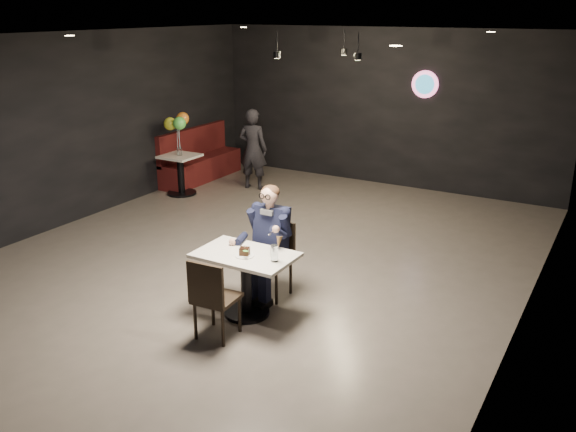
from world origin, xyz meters
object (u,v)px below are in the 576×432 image
Objects in this scene: chair_far at (271,261)px; passerby at (253,149)px; chair_near at (217,296)px; side_table at (181,174)px; seated_man at (271,240)px; sundae_glass at (274,253)px; booth_bench at (201,155)px; main_table at (246,284)px; balloon_vase at (179,151)px.

passerby is (-2.74, 3.82, 0.31)m from chair_far.
chair_near is 5.39m from side_table.
sundae_glass is at bearing -55.62° from seated_man.
sundae_glass reaches higher than chair_near.
sundae_glass is (0.39, -0.57, 0.12)m from seated_man.
seated_man reaches higher than chair_near.
chair_near is at bearing -50.88° from booth_bench.
chair_far is at bearing 115.53° from passerby.
main_table is 1.39× the size of side_table.
chair_far is at bearing -37.27° from balloon_vase.
seated_man is 4.65m from balloon_vase.
sundae_glass reaches higher than balloon_vase.
side_table is at bearing 36.20° from passerby.
sundae_glass is (0.39, -0.57, 0.38)m from chair_far.
booth_bench reaches higher than balloon_vase.
side_table is 0.43m from balloon_vase.
main_table is at bearing -42.29° from balloon_vase.
seated_man is 0.69× the size of booth_bench.
sundae_glass is 5.31m from balloon_vase.
passerby is at bearing 125.62° from chair_far.
chair_far reaches higher than side_table.
main_table is 0.71× the size of passerby.
chair_far is at bearing 90.00° from main_table.
balloon_vase is (0.00, 0.00, 0.43)m from side_table.
booth_bench is 1.05m from side_table.
passerby reaches higher than chair_far.
seated_man is 4.66m from side_table.
passerby is (-2.74, 3.82, 0.05)m from seated_man.
chair_far reaches higher than main_table.
main_table is 0.56m from chair_far.
sundae_glass is at bearing 49.82° from chair_near.
main_table is 0.61m from sundae_glass.
booth_bench is (-4.00, 4.92, 0.06)m from chair_near.
main_table is at bearing 111.97° from passerby.
passerby is (0.96, 1.01, 0.38)m from side_table.
side_table is (-3.70, 3.37, 0.02)m from main_table.
chair_near reaches higher than main_table.
chair_near is 5.40m from balloon_vase.
passerby is (-3.13, 4.39, -0.07)m from sundae_glass.
sundae_glass is at bearing -3.05° from main_table.
seated_man reaches higher than balloon_vase.
main_table is at bearing 176.95° from sundae_glass.
seated_man is 5.53m from booth_bench.
passerby is at bearing 46.29° from balloon_vase.
seated_man is 4.70m from passerby.
side_table reaches higher than main_table.
chair_near is (0.00, -1.10, 0.00)m from chair_far.
chair_far is 0.44× the size of booth_bench.
chair_near is 0.64× the size of seated_man.
sundae_glass is at bearing -39.62° from balloon_vase.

